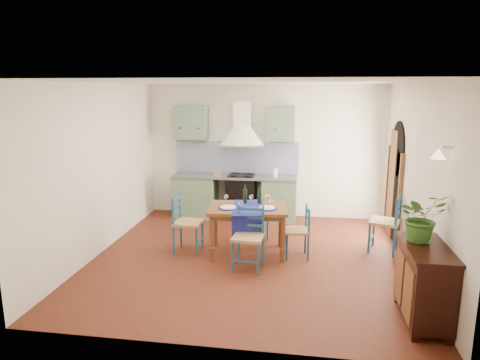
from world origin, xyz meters
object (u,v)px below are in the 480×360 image
Objects in this scene: dining_table at (248,212)px; sideboard at (424,281)px; chair_near at (249,237)px; potted_plant at (422,217)px.

dining_table is 2.93m from sideboard.
dining_table reaches higher than sideboard.
sideboard is at bearing -28.71° from chair_near.
dining_table is at bearing 142.06° from sideboard.
dining_table is 0.63m from chair_near.
chair_near is 2.53m from sideboard.
potted_plant is (2.26, -1.62, 0.51)m from dining_table.
potted_plant reaches higher than sideboard.
chair_near is 0.91× the size of sideboard.
potted_plant is at bearing 104.29° from sideboard.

